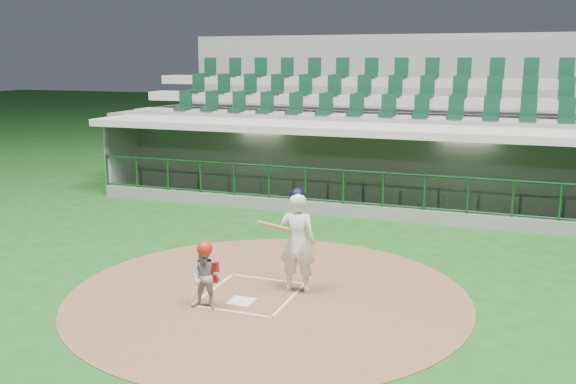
% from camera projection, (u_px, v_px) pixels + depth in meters
% --- Properties ---
extents(ground, '(120.00, 120.00, 0.00)m').
position_uv_depth(ground, '(257.00, 289.00, 11.80)').
color(ground, '#134314').
rests_on(ground, ground).
extents(dirt_circle, '(7.20, 7.20, 0.01)m').
position_uv_depth(dirt_circle, '(268.00, 295.00, 11.51)').
color(dirt_circle, brown).
rests_on(dirt_circle, ground).
extents(home_plate, '(0.43, 0.43, 0.02)m').
position_uv_depth(home_plate, '(241.00, 302.00, 11.15)').
color(home_plate, silver).
rests_on(home_plate, dirt_circle).
extents(batter_box_chalk, '(1.55, 1.80, 0.01)m').
position_uv_depth(batter_box_chalk, '(250.00, 294.00, 11.52)').
color(batter_box_chalk, silver).
rests_on(batter_box_chalk, ground).
extents(dugout_structure, '(16.40, 3.70, 3.00)m').
position_uv_depth(dugout_structure, '(361.00, 170.00, 18.79)').
color(dugout_structure, slate).
rests_on(dugout_structure, ground).
extents(seating_deck, '(17.00, 6.72, 5.15)m').
position_uv_depth(seating_deck, '(383.00, 142.00, 21.53)').
color(seating_deck, slate).
rests_on(seating_deck, ground).
extents(batter, '(0.89, 0.89, 1.92)m').
position_uv_depth(batter, '(297.00, 241.00, 11.50)').
color(batter, silver).
rests_on(batter, dirt_circle).
extents(catcher, '(0.58, 0.48, 1.18)m').
position_uv_depth(catcher, '(206.00, 275.00, 10.77)').
color(catcher, '#9A999F').
rests_on(catcher, dirt_circle).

